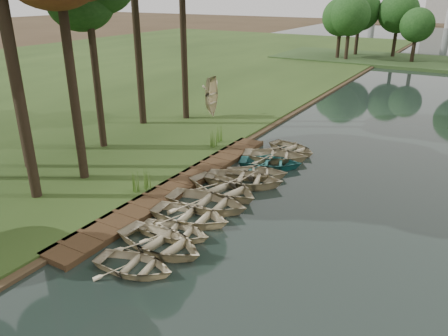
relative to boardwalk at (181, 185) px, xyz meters
The scene contains 20 objects.
ground 1.61m from the boardwalk, ahead, with size 300.00×300.00×0.00m, color #3D2F1D.
boardwalk is the anchor object (origin of this frame).
far_trees 50.78m from the boardwalk, 82.86° to the left, with size 45.60×5.60×8.80m.
building_b 145.16m from the boardwalk, 91.34° to the left, with size 8.00×8.00×12.00m, color #A5A5A0.
rowboat_0 7.28m from the boardwalk, 67.19° to the right, with size 2.15×3.02×0.62m, color #C6B78F.
rowboat_1 5.81m from the boardwalk, 61.66° to the right, with size 2.70×3.79×0.78m, color #C6B78F.
rowboat_2 4.89m from the boardwalk, 56.94° to the right, with size 2.16×3.02×0.63m, color #C6B78F.
rowboat_3 3.70m from the boardwalk, 47.46° to the right, with size 2.57×3.60×0.75m, color #C6B78F.
rowboat_4 2.79m from the boardwalk, 28.23° to the right, with size 2.79×3.90×0.81m, color #C6B78F.
rowboat_5 2.37m from the boardwalk, ahead, with size 2.86×4.00×0.83m, color #C6B78F.
rowboat_6 3.28m from the boardwalk, 34.63° to the left, with size 2.87×4.01×0.83m, color #C6B78F.
rowboat_7 4.15m from the boardwalk, 47.33° to the left, with size 2.35×3.29×0.68m, color #C6B78F.
rowboat_8 5.51m from the boardwalk, 59.26° to the left, with size 2.51×3.52×0.73m, color #2C7B77.
rowboat_9 6.43m from the boardwalk, 65.94° to the left, with size 2.72×3.81×0.79m, color #C6B78F.
rowboat_10 8.29m from the boardwalk, 69.52° to the left, with size 2.27×3.17×0.66m, color #C6B78F.
stored_rowboat 12.54m from the boardwalk, 114.52° to the left, with size 2.21×3.10×0.64m, color #C6B78F.
reeds_0 2.50m from the boardwalk, 119.63° to the right, with size 0.60×0.60×1.03m, color #3F661E.
reeds_1 1.83m from the boardwalk, 125.66° to the right, with size 0.60×0.60×0.98m, color #3F661E.
reeds_2 5.72m from the boardwalk, 104.87° to the left, with size 0.60×0.60×1.11m, color #3F661E.
reeds_3 6.79m from the boardwalk, 104.31° to the left, with size 0.60×0.60×1.13m, color #3F661E.
Camera 1 is at (10.60, -16.32, 9.31)m, focal length 35.00 mm.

